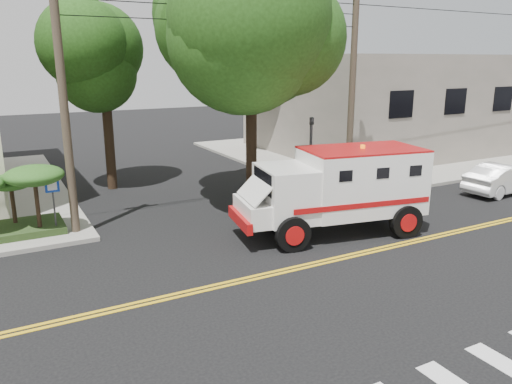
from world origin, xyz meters
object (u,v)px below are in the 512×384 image
armored_truck (339,186)px  parked_sedan (503,178)px  pedestrian_b (409,164)px  pedestrian_a (307,164)px

armored_truck → parked_sedan: (9.87, 0.76, -0.99)m
parked_sedan → pedestrian_b: bearing=31.4°
armored_truck → pedestrian_a: bearing=74.9°
pedestrian_a → pedestrian_b: size_ratio=1.05×
armored_truck → pedestrian_b: size_ratio=4.19×
pedestrian_a → pedestrian_b: bearing=118.0°
armored_truck → pedestrian_b: (7.47, 4.16, -0.72)m
armored_truck → pedestrian_b: armored_truck is taller
parked_sedan → pedestrian_a: (-6.85, 5.59, 0.32)m
pedestrian_b → parked_sedan: bearing=142.5°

